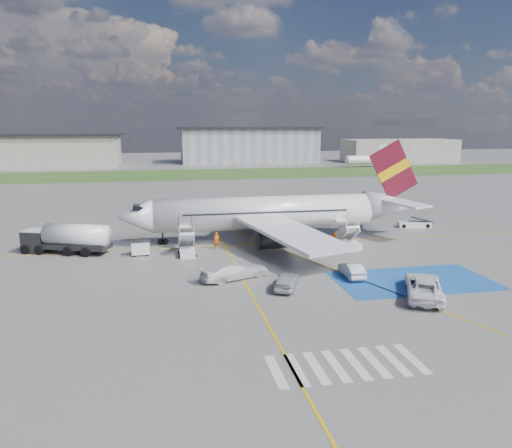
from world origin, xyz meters
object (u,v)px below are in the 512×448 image
(airliner, at_px, (276,212))
(gpu_cart, at_px, (141,249))
(car_silver_a, at_px, (286,280))
(van_white_b, at_px, (235,268))
(belt_loader, at_px, (414,224))
(van_white_a, at_px, (424,283))
(fuel_tanker, at_px, (67,241))
(car_silver_b, at_px, (352,270))

(airliner, xyz_separation_m, gpu_cart, (-15.89, -4.30, -2.68))
(car_silver_a, xyz_separation_m, van_white_b, (-3.91, 3.62, 0.24))
(belt_loader, relative_size, van_white_a, 0.82)
(airliner, relative_size, van_white_b, 7.39)
(airliner, bearing_deg, belt_loader, 10.48)
(van_white_a, xyz_separation_m, van_white_b, (-14.51, 7.52, -0.14))
(fuel_tanker, relative_size, van_white_a, 1.65)
(airliner, relative_size, car_silver_a, 8.51)
(airliner, relative_size, gpu_cart, 18.85)
(gpu_cart, bearing_deg, fuel_tanker, 159.66)
(car_silver_b, relative_size, van_white_a, 0.70)
(fuel_tanker, relative_size, van_white_b, 1.96)
(car_silver_b, bearing_deg, van_white_b, -5.50)
(airliner, relative_size, fuel_tanker, 3.77)
(van_white_a, bearing_deg, belt_loader, -91.59)
(belt_loader, xyz_separation_m, van_white_a, (-13.04, -25.66, 0.76))
(gpu_cart, relative_size, van_white_b, 0.39)
(fuel_tanker, distance_m, car_silver_b, 30.60)
(car_silver_b, xyz_separation_m, van_white_a, (3.86, -5.97, 0.43))
(fuel_tanker, bearing_deg, car_silver_a, -17.62)
(belt_loader, height_order, van_white_b, van_white_b)
(belt_loader, bearing_deg, airliner, -160.88)
(belt_loader, bearing_deg, fuel_tanker, -164.07)
(fuel_tanker, bearing_deg, airliner, 25.15)
(gpu_cart, bearing_deg, car_silver_a, -50.49)
(airliner, height_order, car_silver_b, airliner)
(airliner, distance_m, fuel_tanker, 23.89)
(van_white_a, bearing_deg, airliner, -46.18)
(gpu_cart, distance_m, belt_loader, 37.13)
(gpu_cart, relative_size, car_silver_a, 0.45)
(gpu_cart, bearing_deg, airliner, 12.02)
(fuel_tanker, bearing_deg, van_white_a, -12.18)
(fuel_tanker, bearing_deg, belt_loader, 27.93)
(van_white_a, bearing_deg, van_white_b, -2.06)
(airliner, bearing_deg, car_silver_b, -77.79)
(car_silver_b, height_order, van_white_a, van_white_a)
(airliner, xyz_separation_m, car_silver_a, (-3.29, -17.99, -2.66))
(fuel_tanker, bearing_deg, gpu_cart, 3.43)
(gpu_cart, height_order, car_silver_b, gpu_cart)
(airliner, bearing_deg, van_white_b, -116.59)
(fuel_tanker, bearing_deg, car_silver_b, -6.70)
(car_silver_a, relative_size, van_white_b, 0.87)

